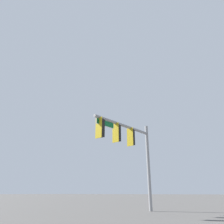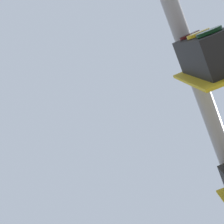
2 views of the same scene
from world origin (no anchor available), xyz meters
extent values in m
cylinder|color=gray|center=(-2.42, -9.43, 5.59)|extent=(5.60, 1.55, 0.19)
cube|color=gold|center=(-3.06, -9.27, 4.92)|extent=(0.15, 0.51, 1.30)
cube|color=black|center=(-3.25, -9.22, 4.92)|extent=(0.43, 0.40, 1.10)
cylinder|color=black|center=(-3.25, -9.22, 5.53)|extent=(0.04, 0.04, 0.12)
cylinder|color=#340503|center=(-3.44, -9.18, 5.25)|extent=(0.08, 0.22, 0.22)
cylinder|color=yellow|center=(-3.44, -9.18, 4.92)|extent=(0.08, 0.22, 0.22)
cylinder|color=black|center=(-3.44, -9.18, 4.59)|extent=(0.08, 0.22, 0.22)
camera|label=1|loc=(10.85, -3.40, 1.21)|focal=35.00mm
camera|label=2|loc=(-3.43, -8.35, 1.90)|focal=50.00mm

